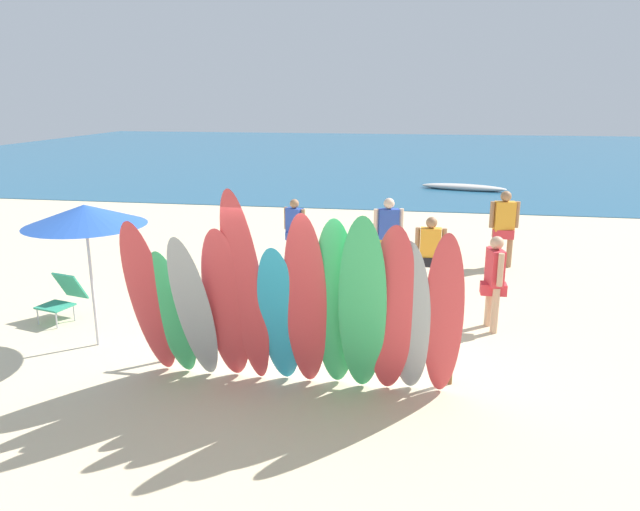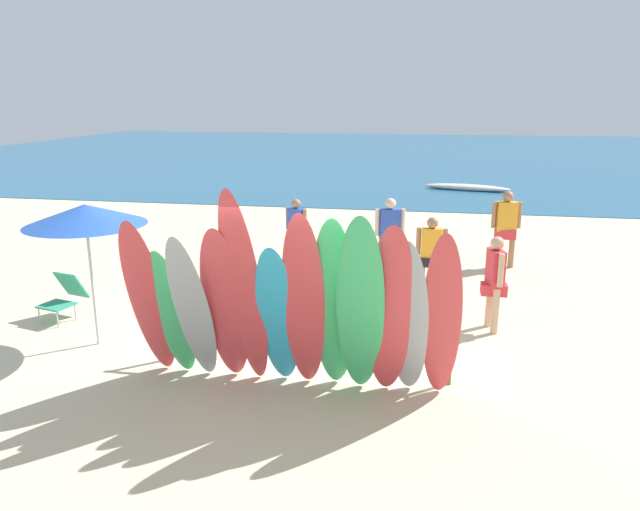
{
  "view_description": "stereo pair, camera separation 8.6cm",
  "coord_description": "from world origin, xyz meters",
  "views": [
    {
      "loc": [
        1.53,
        -7.39,
        3.72
      ],
      "look_at": [
        0.0,
        1.61,
        1.25
      ],
      "focal_mm": 33.38,
      "sensor_mm": 36.0,
      "label": 1
    },
    {
      "loc": [
        1.61,
        -7.37,
        3.72
      ],
      "look_at": [
        0.0,
        1.61,
        1.25
      ],
      "focal_mm": 33.38,
      "sensor_mm": 36.0,
      "label": 2
    }
  ],
  "objects": [
    {
      "name": "ocean_water",
      "position": [
        0.0,
        32.12,
        0.01
      ],
      "size": [
        60.0,
        40.0,
        0.02
      ],
      "primitive_type": "cube",
      "color": "#235B7F",
      "rests_on": "ground"
    },
    {
      "name": "surfboard_red_9",
      "position": [
        1.25,
        -0.66,
        1.19
      ],
      "size": [
        0.65,
        0.94,
        2.38
      ],
      "primitive_type": "ellipsoid",
      "rotation": [
        0.34,
        0.0,
        0.1
      ],
      "color": "#D13D42",
      "rests_on": "ground"
    },
    {
      "name": "surfboard_green_7",
      "position": [
        0.57,
        -0.58,
        1.2
      ],
      "size": [
        0.61,
        0.91,
        2.41
      ],
      "primitive_type": "ellipsoid",
      "rotation": [
        0.32,
        0.0,
        0.07
      ],
      "color": "#38B266",
      "rests_on": "ground"
    },
    {
      "name": "surfboard_red_3",
      "position": [
        -0.82,
        -0.6,
        1.12
      ],
      "size": [
        0.62,
        0.9,
        2.25
      ],
      "primitive_type": "ellipsoid",
      "rotation": [
        0.34,
        0.0,
        0.07
      ],
      "color": "#D13D42",
      "rests_on": "ground"
    },
    {
      "name": "surfboard_grey_2",
      "position": [
        -1.22,
        -0.71,
        1.08
      ],
      "size": [
        0.48,
        0.98,
        2.17
      ],
      "primitive_type": "ellipsoid",
      "rotation": [
        0.41,
        0.0,
        -0.01
      ],
      "color": "#999EA3",
      "rests_on": "ground"
    },
    {
      "name": "beachgoer_near_rack",
      "position": [
        0.91,
        4.8,
        0.96
      ],
      "size": [
        0.62,
        0.3,
        1.66
      ],
      "rotation": [
        0.0,
        0.0,
        0.23
      ],
      "color": "beige",
      "rests_on": "ground"
    },
    {
      "name": "beachgoer_photographing",
      "position": [
        3.37,
        5.87,
        0.99
      ],
      "size": [
        0.64,
        0.29,
        1.71
      ],
      "rotation": [
        0.0,
        0.0,
        3.3
      ],
      "color": "#9E704C",
      "rests_on": "ground"
    },
    {
      "name": "surfboard_teal_5",
      "position": [
        -0.14,
        -0.58,
        1.02
      ],
      "size": [
        0.55,
        0.84,
        2.03
      ],
      "primitive_type": "ellipsoid",
      "rotation": [
        0.37,
        0.0,
        0.02
      ],
      "color": "#289EC6",
      "rests_on": "ground"
    },
    {
      "name": "surfboard_rack",
      "position": [
        0.0,
        0.0,
        0.62
      ],
      "size": [
        4.17,
        0.07,
        0.76
      ],
      "color": "brown",
      "rests_on": "ground"
    },
    {
      "name": "ground",
      "position": [
        0.0,
        14.0,
        0.0
      ],
      "size": [
        60.0,
        60.0,
        0.0
      ],
      "primitive_type": "plane",
      "color": "beige"
    },
    {
      "name": "surfboard_green_8",
      "position": [
        0.91,
        -0.77,
        1.26
      ],
      "size": [
        0.64,
        1.14,
        2.51
      ],
      "primitive_type": "ellipsoid",
      "rotation": [
        0.4,
        0.0,
        0.06
      ],
      "color": "#38B266",
      "rests_on": "ground"
    },
    {
      "name": "beachgoer_by_water",
      "position": [
        1.76,
        3.6,
        0.88
      ],
      "size": [
        0.58,
        0.25,
        1.54
      ],
      "rotation": [
        0.0,
        0.0,
        3.11
      ],
      "color": "#9E704C",
      "rests_on": "ground"
    },
    {
      "name": "beachgoer_midbeach",
      "position": [
        -1.21,
        5.33,
        0.86
      ],
      "size": [
        0.52,
        0.33,
        1.49
      ],
      "rotation": [
        0.0,
        0.0,
        2.71
      ],
      "color": "#9E704C",
      "rests_on": "ground"
    },
    {
      "name": "beachgoer_strolling",
      "position": [
        2.76,
        2.07,
        0.9
      ],
      "size": [
        0.41,
        0.58,
        1.57
      ],
      "rotation": [
        0.0,
        0.0,
        4.93
      ],
      "color": "tan",
      "rests_on": "ground"
    },
    {
      "name": "beach_chair_red",
      "position": [
        -4.38,
        1.31,
        0.42
      ],
      "size": [
        0.67,
        0.84,
        0.79
      ],
      "rotation": [
        0.0,
        0.0,
        -0.25
      ],
      "color": "#B7B7BC",
      "rests_on": "ground"
    },
    {
      "name": "surfboard_green_1",
      "position": [
        -1.57,
        -0.57,
        0.96
      ],
      "size": [
        0.53,
        0.78,
        1.92
      ],
      "primitive_type": "ellipsoid",
      "rotation": [
        0.35,
        0.0,
        -0.05
      ],
      "color": "#38B266",
      "rests_on": "ground"
    },
    {
      "name": "surfboard_red_6",
      "position": [
        0.21,
        -0.65,
        1.24
      ],
      "size": [
        0.6,
        0.96,
        2.47
      ],
      "primitive_type": "ellipsoid",
      "rotation": [
        0.33,
        0.0,
        0.08
      ],
      "color": "#D13D42",
      "rests_on": "ground"
    },
    {
      "name": "surfboard_red_4",
      "position": [
        -0.54,
        -0.69,
        1.37
      ],
      "size": [
        0.55,
        0.99,
        2.73
      ],
      "primitive_type": "ellipsoid",
      "rotation": [
        0.32,
        0.0,
        -0.08
      ],
      "color": "#D13D42",
      "rests_on": "ground"
    },
    {
      "name": "surfboard_red_11",
      "position": [
        1.87,
        -0.6,
        1.15
      ],
      "size": [
        0.5,
        0.85,
        2.29
      ],
      "primitive_type": "ellipsoid",
      "rotation": [
        0.33,
        0.0,
        -0.03
      ],
      "color": "#D13D42",
      "rests_on": "ground"
    },
    {
      "name": "distant_boat",
      "position": [
        3.23,
        17.03,
        0.12
      ],
      "size": [
        3.44,
        1.35,
        0.27
      ],
      "color": "silver",
      "rests_on": "ground"
    },
    {
      "name": "surfboard_red_0",
      "position": [
        -1.85,
        -0.63,
        1.16
      ],
      "size": [
        0.55,
        0.97,
        2.31
      ],
      "primitive_type": "ellipsoid",
      "rotation": [
        0.37,
        0.0,
        0.04
      ],
      "color": "#D13D42",
      "rests_on": "ground"
    },
    {
      "name": "surfboard_grey_10",
      "position": [
        1.47,
        -0.57,
        1.09
      ],
      "size": [
        0.59,
        0.89,
        2.18
      ],
      "primitive_type": "ellipsoid",
      "rotation": [
        0.35,
        0.0,
        -0.1
      ],
      "color": "#999EA3",
      "rests_on": "ground"
    },
    {
      "name": "beach_umbrella",
      "position": [
        -3.26,
        0.4,
        2.03
      ],
      "size": [
        1.75,
        1.75,
        2.19
      ],
      "color": "silver",
      "rests_on": "ground"
    }
  ]
}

